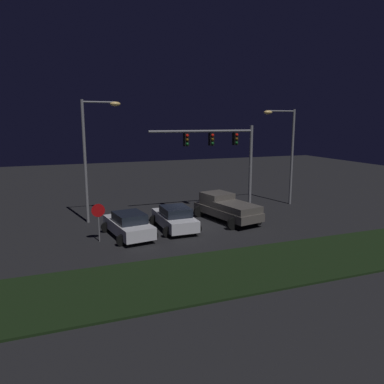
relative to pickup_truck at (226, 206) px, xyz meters
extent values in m
plane|color=black|center=(-2.77, -0.27, -1.00)|extent=(80.00, 80.00, 0.00)
cube|color=black|center=(-2.77, -8.32, -0.95)|extent=(22.63, 5.10, 0.10)
cube|color=#514C47|center=(0.04, -0.17, -0.32)|extent=(3.07, 5.70, 0.55)
cube|color=#514C47|center=(-0.21, 0.99, 0.38)|extent=(2.19, 2.24, 0.85)
cube|color=black|center=(-0.21, 0.99, 0.50)|extent=(2.03, 1.85, 0.51)
cube|color=#514C47|center=(0.26, -1.23, 0.18)|extent=(2.50, 3.35, 0.45)
cylinder|color=black|center=(-1.37, 1.52, -0.60)|extent=(0.80, 0.22, 0.80)
cylinder|color=black|center=(0.64, 1.94, -0.60)|extent=(0.80, 0.22, 0.80)
cylinder|color=black|center=(-0.57, -2.28, -0.60)|extent=(0.80, 0.22, 0.80)
cylinder|color=black|center=(1.44, -1.86, -0.60)|extent=(0.80, 0.22, 0.80)
cube|color=silver|center=(-7.10, -1.29, -0.39)|extent=(2.41, 4.61, 0.70)
cube|color=black|center=(-7.06, -1.54, 0.24)|extent=(1.87, 2.21, 0.55)
cylinder|color=black|center=(-8.22, 0.06, -0.68)|extent=(0.64, 0.22, 0.64)
cylinder|color=black|center=(-6.40, 0.32, -0.68)|extent=(0.64, 0.22, 0.64)
cylinder|color=black|center=(-7.79, -2.90, -0.68)|extent=(0.64, 0.22, 0.64)
cylinder|color=black|center=(-5.97, -2.64, -0.68)|extent=(0.64, 0.22, 0.64)
cube|color=silver|center=(-4.02, -0.79, -0.39)|extent=(1.81, 4.41, 0.70)
cube|color=black|center=(-4.02, -1.04, 0.24)|extent=(1.61, 2.01, 0.55)
cylinder|color=black|center=(-4.94, 0.71, -0.68)|extent=(0.64, 0.22, 0.64)
cylinder|color=black|center=(-3.10, 0.71, -0.68)|extent=(0.64, 0.22, 0.64)
cylinder|color=black|center=(-4.93, -2.29, -0.68)|extent=(0.64, 0.22, 0.64)
cylinder|color=black|center=(-3.09, -2.28, -0.68)|extent=(0.64, 0.22, 0.64)
cylinder|color=slate|center=(3.54, 2.90, 2.25)|extent=(0.24, 0.24, 6.50)
cylinder|color=slate|center=(-0.56, 2.90, 5.10)|extent=(8.20, 0.18, 0.18)
cube|color=black|center=(2.14, 2.90, 4.50)|extent=(0.32, 0.44, 0.95)
sphere|color=red|center=(2.14, 2.67, 4.80)|extent=(0.22, 0.22, 0.22)
sphere|color=#59380A|center=(2.14, 2.67, 4.50)|extent=(0.22, 0.22, 0.22)
sphere|color=#0C4719|center=(2.14, 2.67, 4.20)|extent=(0.22, 0.22, 0.22)
cube|color=black|center=(0.14, 2.90, 4.50)|extent=(0.32, 0.44, 0.95)
sphere|color=red|center=(0.14, 2.67, 4.80)|extent=(0.22, 0.22, 0.22)
sphere|color=#59380A|center=(0.14, 2.67, 4.50)|extent=(0.22, 0.22, 0.22)
sphere|color=#0C4719|center=(0.14, 2.67, 4.20)|extent=(0.22, 0.22, 0.22)
cube|color=black|center=(-1.86, 2.90, 4.50)|extent=(0.32, 0.44, 0.95)
sphere|color=red|center=(-1.86, 2.67, 4.80)|extent=(0.22, 0.22, 0.22)
sphere|color=#59380A|center=(-1.86, 2.67, 4.50)|extent=(0.22, 0.22, 0.22)
sphere|color=#0C4719|center=(-1.86, 2.67, 4.20)|extent=(0.22, 0.22, 0.22)
cylinder|color=slate|center=(-9.04, 2.85, 3.11)|extent=(0.20, 0.20, 8.21)
cylinder|color=slate|center=(-7.97, 2.85, 7.06)|extent=(2.14, 0.12, 0.12)
ellipsoid|color=#F9CC72|center=(-6.90, 2.85, 6.96)|extent=(0.70, 0.44, 0.30)
cylinder|color=slate|center=(7.34, 2.83, 2.88)|extent=(0.20, 0.20, 7.75)
cylinder|color=slate|center=(6.13, 2.83, 6.60)|extent=(2.43, 0.12, 0.12)
ellipsoid|color=#F9CC72|center=(4.91, 2.83, 6.50)|extent=(0.70, 0.44, 0.30)
cylinder|color=slate|center=(-8.86, -1.66, 0.10)|extent=(0.07, 0.07, 2.20)
cylinder|color=#B20C0F|center=(-8.86, -1.69, 0.85)|extent=(0.76, 0.03, 0.76)
camera|label=1|loc=(-11.31, -23.03, 5.87)|focal=35.27mm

